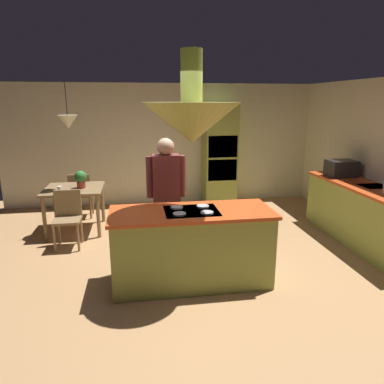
# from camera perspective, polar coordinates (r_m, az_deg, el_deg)

# --- Properties ---
(ground) EXTENTS (8.16, 8.16, 0.00)m
(ground) POSITION_cam_1_polar(r_m,az_deg,el_deg) (4.71, -0.46, -13.14)
(ground) COLOR #AD7F51
(wall_back) EXTENTS (6.80, 0.10, 2.55)m
(wall_back) POSITION_cam_1_polar(r_m,az_deg,el_deg) (7.66, -4.33, 7.66)
(wall_back) COLOR beige
(wall_back) RESTS_ON ground
(kitchen_island) EXTENTS (1.94, 0.79, 0.95)m
(kitchen_island) POSITION_cam_1_polar(r_m,az_deg,el_deg) (4.33, -0.07, -8.87)
(kitchen_island) COLOR #939E42
(kitchen_island) RESTS_ON ground
(counter_run_right) EXTENTS (0.73, 2.48, 0.93)m
(counter_run_right) POSITION_cam_1_polar(r_m,az_deg,el_deg) (6.10, 26.08, -3.31)
(counter_run_right) COLOR #939E42
(counter_run_right) RESTS_ON ground
(oven_tower) EXTENTS (0.66, 0.62, 2.15)m
(oven_tower) POSITION_cam_1_polar(r_m,az_deg,el_deg) (7.46, 4.46, 5.91)
(oven_tower) COLOR #939E42
(oven_tower) RESTS_ON ground
(dining_table) EXTENTS (0.96, 0.92, 0.76)m
(dining_table) POSITION_cam_1_polar(r_m,az_deg,el_deg) (6.32, -18.57, -0.29)
(dining_table) COLOR olive
(dining_table) RESTS_ON ground
(person_at_island) EXTENTS (0.53, 0.23, 1.72)m
(person_at_island) POSITION_cam_1_polar(r_m,az_deg,el_deg) (4.76, -4.18, -0.04)
(person_at_island) COLOR tan
(person_at_island) RESTS_ON ground
(range_hood) EXTENTS (1.10, 1.10, 1.00)m
(range_hood) POSITION_cam_1_polar(r_m,az_deg,el_deg) (3.98, -0.08, 11.54)
(range_hood) COLOR #939E42
(pendant_light_over_table) EXTENTS (0.32, 0.32, 0.82)m
(pendant_light_over_table) POSITION_cam_1_polar(r_m,az_deg,el_deg) (6.13, -19.49, 10.68)
(pendant_light_over_table) COLOR beige
(chair_facing_island) EXTENTS (0.40, 0.40, 0.87)m
(chair_facing_island) POSITION_cam_1_polar(r_m,az_deg,el_deg) (5.71, -19.53, -3.49)
(chair_facing_island) COLOR olive
(chair_facing_island) RESTS_ON ground
(chair_by_back_wall) EXTENTS (0.40, 0.40, 0.87)m
(chair_by_back_wall) POSITION_cam_1_polar(r_m,az_deg,el_deg) (7.00, -17.60, -0.07)
(chair_by_back_wall) COLOR olive
(chair_by_back_wall) RESTS_ON ground
(potted_plant_on_table) EXTENTS (0.20, 0.20, 0.30)m
(potted_plant_on_table) POSITION_cam_1_polar(r_m,az_deg,el_deg) (6.20, -17.61, 2.13)
(potted_plant_on_table) COLOR #99382D
(potted_plant_on_table) RESTS_ON dining_table
(cup_on_table) EXTENTS (0.07, 0.07, 0.09)m
(cup_on_table) POSITION_cam_1_polar(r_m,az_deg,el_deg) (6.09, -20.69, 0.47)
(cup_on_table) COLOR white
(cup_on_table) RESTS_ON dining_table
(microwave_on_counter) EXTENTS (0.46, 0.36, 0.28)m
(microwave_on_counter) POSITION_cam_1_polar(r_m,az_deg,el_deg) (6.56, 23.05, 3.54)
(microwave_on_counter) COLOR #232326
(microwave_on_counter) RESTS_ON counter_run_right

